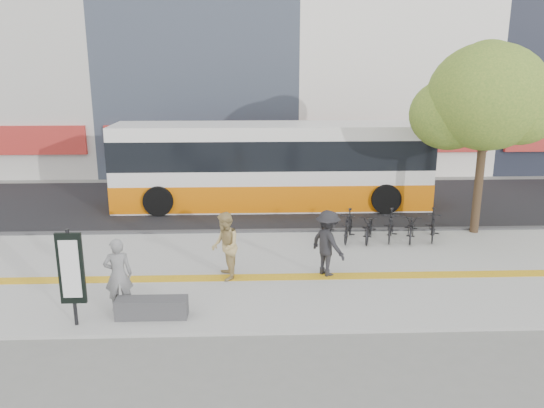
{
  "coord_description": "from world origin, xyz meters",
  "views": [
    {
      "loc": [
        -0.3,
        -12.28,
        5.65
      ],
      "look_at": [
        0.23,
        2.0,
        1.85
      ],
      "focal_mm": 35.19,
      "sensor_mm": 36.0,
      "label": 1
    }
  ],
  "objects_px": {
    "bus": "(272,168)",
    "street_tree": "(485,99)",
    "seated_woman": "(118,275)",
    "pedestrian_dark": "(328,243)",
    "pedestrian_tan": "(225,246)",
    "signboard": "(71,270)",
    "bench": "(152,308)"
  },
  "relations": [
    {
      "from": "seated_woman",
      "to": "pedestrian_tan",
      "type": "distance_m",
      "value": 2.96
    },
    {
      "from": "bus",
      "to": "seated_woman",
      "type": "height_order",
      "value": "bus"
    },
    {
      "from": "pedestrian_tan",
      "to": "bus",
      "type": "bearing_deg",
      "value": 158.93
    },
    {
      "from": "bus",
      "to": "pedestrian_dark",
      "type": "distance_m",
      "value": 7.49
    },
    {
      "from": "bench",
      "to": "pedestrian_tan",
      "type": "height_order",
      "value": "pedestrian_tan"
    },
    {
      "from": "street_tree",
      "to": "pedestrian_dark",
      "type": "height_order",
      "value": "street_tree"
    },
    {
      "from": "street_tree",
      "to": "bus",
      "type": "xyz_separation_m",
      "value": [
        -6.72,
        3.68,
        -2.91
      ]
    },
    {
      "from": "bus",
      "to": "signboard",
      "type": "bearing_deg",
      "value": -114.98
    },
    {
      "from": "seated_woman",
      "to": "pedestrian_dark",
      "type": "xyz_separation_m",
      "value": [
        5.09,
        1.94,
        0.03
      ]
    },
    {
      "from": "signboard",
      "to": "pedestrian_tan",
      "type": "height_order",
      "value": "signboard"
    },
    {
      "from": "pedestrian_tan",
      "to": "pedestrian_dark",
      "type": "relative_size",
      "value": 1.01
    },
    {
      "from": "bus",
      "to": "seated_woman",
      "type": "xyz_separation_m",
      "value": [
        -3.86,
        -9.3,
        -0.65
      ]
    },
    {
      "from": "street_tree",
      "to": "bench",
      "type": "bearing_deg",
      "value": -148.38
    },
    {
      "from": "bus",
      "to": "pedestrian_dark",
      "type": "bearing_deg",
      "value": -80.51
    },
    {
      "from": "bench",
      "to": "bus",
      "type": "bearing_deg",
      "value": 72.48
    },
    {
      "from": "seated_woman",
      "to": "pedestrian_dark",
      "type": "bearing_deg",
      "value": -170.73
    },
    {
      "from": "signboard",
      "to": "bus",
      "type": "relative_size",
      "value": 0.18
    },
    {
      "from": "bench",
      "to": "street_tree",
      "type": "distance_m",
      "value": 12.23
    },
    {
      "from": "street_tree",
      "to": "seated_woman",
      "type": "xyz_separation_m",
      "value": [
        -10.58,
        -5.62,
        -3.56
      ]
    },
    {
      "from": "bus",
      "to": "street_tree",
      "type": "bearing_deg",
      "value": -28.7
    },
    {
      "from": "pedestrian_dark",
      "to": "pedestrian_tan",
      "type": "bearing_deg",
      "value": 58.57
    },
    {
      "from": "signboard",
      "to": "pedestrian_dark",
      "type": "bearing_deg",
      "value": 24.19
    },
    {
      "from": "seated_woman",
      "to": "pedestrian_tan",
      "type": "bearing_deg",
      "value": -154.46
    },
    {
      "from": "street_tree",
      "to": "pedestrian_tan",
      "type": "bearing_deg",
      "value": -154.99
    },
    {
      "from": "bench",
      "to": "pedestrian_dark",
      "type": "xyz_separation_m",
      "value": [
        4.29,
        2.34,
        0.67
      ]
    },
    {
      "from": "pedestrian_tan",
      "to": "signboard",
      "type": "bearing_deg",
      "value": -61.48
    },
    {
      "from": "seated_woman",
      "to": "pedestrian_dark",
      "type": "height_order",
      "value": "pedestrian_dark"
    },
    {
      "from": "signboard",
      "to": "street_tree",
      "type": "bearing_deg",
      "value": 29.07
    },
    {
      "from": "seated_woman",
      "to": "street_tree",
      "type": "bearing_deg",
      "value": -163.62
    },
    {
      "from": "street_tree",
      "to": "bus",
      "type": "distance_m",
      "value": 8.19
    },
    {
      "from": "street_tree",
      "to": "seated_woman",
      "type": "height_order",
      "value": "street_tree"
    },
    {
      "from": "signboard",
      "to": "seated_woman",
      "type": "distance_m",
      "value": 1.14
    }
  ]
}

